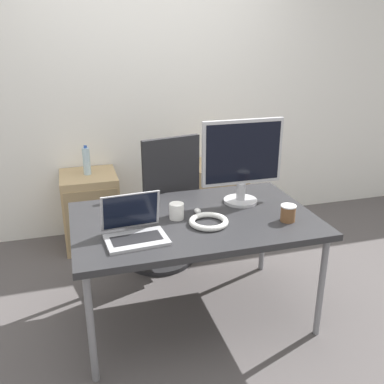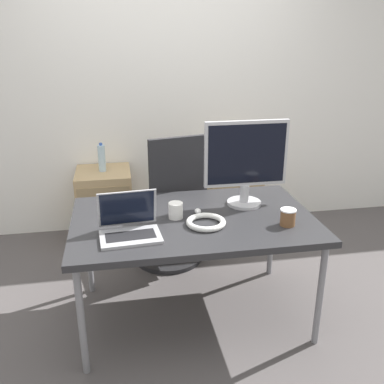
{
  "view_description": "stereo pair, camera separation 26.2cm",
  "coord_description": "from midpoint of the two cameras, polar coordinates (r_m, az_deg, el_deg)",
  "views": [
    {
      "loc": [
        -0.69,
        -2.31,
        1.79
      ],
      "look_at": [
        0.0,
        0.05,
        0.86
      ],
      "focal_mm": 40.0,
      "sensor_mm": 36.0,
      "label": 1
    },
    {
      "loc": [
        -0.44,
        -2.37,
        1.79
      ],
      "look_at": [
        0.0,
        0.05,
        0.86
      ],
      "focal_mm": 40.0,
      "sensor_mm": 36.0,
      "label": 2
    }
  ],
  "objects": [
    {
      "name": "ground_plane",
      "position": [
        3.0,
        2.77,
        -15.98
      ],
      "size": [
        14.0,
        14.0,
        0.0
      ],
      "primitive_type": "plane",
      "color": "#514C4C"
    },
    {
      "name": "wall_back",
      "position": [
        3.94,
        -1.97,
        13.48
      ],
      "size": [
        10.0,
        0.05,
        2.6
      ],
      "color": "white",
      "rests_on": "ground_plane"
    },
    {
      "name": "desk",
      "position": [
        2.66,
        3.01,
        -4.35
      ],
      "size": [
        1.48,
        0.94,
        0.71
      ],
      "color": "#28282B",
      "rests_on": "ground_plane"
    },
    {
      "name": "office_chair",
      "position": [
        3.4,
        -0.68,
        -3.2
      ],
      "size": [
        0.57,
        0.61,
        1.09
      ],
      "color": "#232326",
      "rests_on": "ground_plane"
    },
    {
      "name": "cabinet_left",
      "position": [
        3.87,
        -9.59,
        -1.86
      ],
      "size": [
        0.47,
        0.49,
        0.65
      ],
      "color": "tan",
      "rests_on": "ground_plane"
    },
    {
      "name": "cabinet_right",
      "position": [
        4.04,
        7.11,
        -0.75
      ],
      "size": [
        0.47,
        0.49,
        0.65
      ],
      "color": "tan",
      "rests_on": "ground_plane"
    },
    {
      "name": "water_bottle",
      "position": [
        3.73,
        -9.99,
        4.45
      ],
      "size": [
        0.06,
        0.06,
        0.25
      ],
      "color": "silver",
      "rests_on": "cabinet_left"
    },
    {
      "name": "laptop_center",
      "position": [
        2.4,
        -5.26,
        -4.73
      ],
      "size": [
        0.35,
        0.3,
        0.24
      ],
      "color": "#ADADB2",
      "rests_on": "desk"
    },
    {
      "name": "monitor",
      "position": [
        2.78,
        9.91,
        3.99
      ],
      "size": [
        0.54,
        0.23,
        0.56
      ],
      "color": "#B7B7BC",
      "rests_on": "desk"
    },
    {
      "name": "mouse",
      "position": [
        2.69,
        3.58,
        -2.64
      ],
      "size": [
        0.04,
        0.06,
        0.03
      ],
      "color": "silver",
      "rests_on": "desk"
    },
    {
      "name": "coffee_cup_white",
      "position": [
        2.61,
        0.68,
        -2.53
      ],
      "size": [
        0.09,
        0.09,
        0.1
      ],
      "color": "white",
      "rests_on": "desk"
    },
    {
      "name": "coffee_cup_brown",
      "position": [
        2.6,
        15.51,
        -3.32
      ],
      "size": [
        0.09,
        0.09,
        0.1
      ],
      "color": "brown",
      "rests_on": "desk"
    },
    {
      "name": "cable_coil",
      "position": [
        2.54,
        4.84,
        -4.1
      ],
      "size": [
        0.24,
        0.24,
        0.03
      ],
      "color": "white",
      "rests_on": "desk"
    },
    {
      "name": "scissors",
      "position": [
        2.68,
        -4.24,
        -2.99
      ],
      "size": [
        0.15,
        0.12,
        0.01
      ],
      "color": "#B2B2B7",
      "rests_on": "desk"
    }
  ]
}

